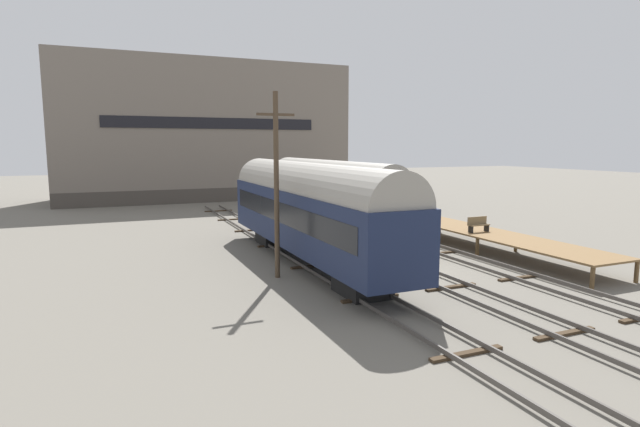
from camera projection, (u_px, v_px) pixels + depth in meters
ground_plane at (413, 272)px, 24.82m from camera, size 200.00×200.00×0.00m
track_left at (339, 278)px, 23.22m from camera, size 2.60×60.00×0.26m
track_middle at (413, 270)px, 24.80m from camera, size 2.60×60.00×0.26m
track_right at (478, 262)px, 26.39m from camera, size 2.60×60.00×0.26m
train_car_navy at (309, 207)px, 26.26m from camera, size 3.08×18.59×5.40m
train_car_brown at (329, 194)px, 33.69m from camera, size 2.91×16.89×5.31m
station_platform at (497, 236)px, 29.02m from camera, size 3.19×15.09×1.13m
bench at (478, 224)px, 29.89m from camera, size 1.40×0.40×0.91m
person_worker at (394, 259)px, 23.01m from camera, size 0.32×0.32×1.75m
utility_pole at (276, 183)px, 23.31m from camera, size 1.80×0.24×8.73m
warehouse_building at (205, 132)px, 59.51m from camera, size 32.71×11.17×15.78m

